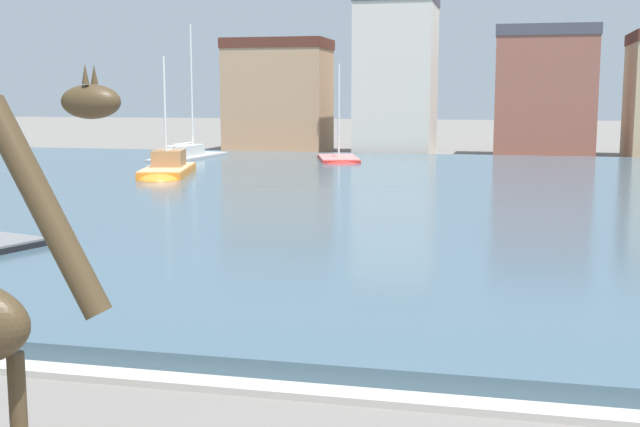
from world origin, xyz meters
TOP-DOWN VIEW (x-y plane):
  - harbor_water at (0.00, 30.77)m, footprint 83.44×46.32m
  - quay_edge_coping at (0.00, 7.36)m, footprint 83.44×0.50m
  - sailboat_grey at (-18.11, 46.78)m, footprint 2.68×9.38m
  - sailboat_red at (-8.13, 46.55)m, footprint 3.91×6.52m
  - sailboat_orange at (-14.84, 35.03)m, footprint 3.75×7.21m
  - townhouse_narrow_midrow at (-15.87, 59.73)m, footprint 8.15×5.44m
  - townhouse_wide_warehouse at (-6.05, 57.71)m, footprint 5.74×6.72m
  - townhouse_corner_house at (4.77, 58.13)m, footprint 7.14×5.51m

SIDE VIEW (x-z plane):
  - quay_edge_coping at x=0.00m, z-range 0.00..0.12m
  - harbor_water at x=0.00m, z-range 0.00..0.43m
  - sailboat_red at x=-8.13m, z-range -2.91..3.60m
  - sailboat_grey at x=-18.11m, z-range -4.11..5.02m
  - sailboat_orange at x=-14.84m, z-range -2.69..3.83m
  - townhouse_narrow_midrow at x=-15.87m, z-range 0.01..8.99m
  - townhouse_corner_house at x=4.77m, z-range 0.01..9.49m
  - townhouse_wide_warehouse at x=-6.05m, z-range 0.02..12.00m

